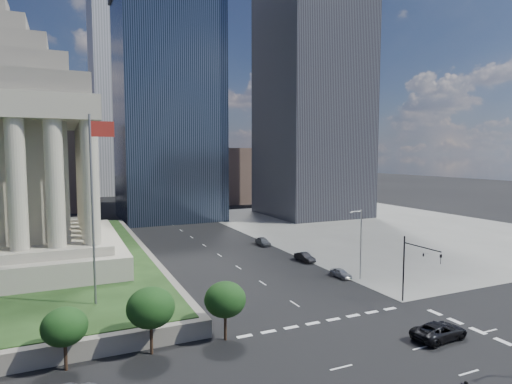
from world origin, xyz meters
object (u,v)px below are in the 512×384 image
street_lamp_north (360,240)px  parked_sedan_near (341,273)px  parked_sedan_mid (305,257)px  parked_sedan_far (263,241)px  traffic_signal_ne (415,262)px  flagpole (94,199)px  pickup_truck (439,331)px

street_lamp_north → parked_sedan_near: (-1.83, 1.82, -5.02)m
parked_sedan_mid → parked_sedan_far: 14.31m
street_lamp_north → traffic_signal_ne: bearing=-94.2°
street_lamp_north → parked_sedan_mid: bearing=98.6°
flagpole → parked_sedan_near: size_ratio=5.33×
flagpole → parked_sedan_far: flagpole is taller
street_lamp_north → parked_sedan_mid: (-1.83, 12.02, -4.96)m
parked_sedan_far → street_lamp_north: bearing=-81.1°
parked_sedan_mid → pickup_truck: bearing=-101.8°
parked_sedan_mid → parked_sedan_far: parked_sedan_far is taller
parked_sedan_near → traffic_signal_ne: bearing=-88.2°
parked_sedan_near → parked_sedan_mid: parked_sedan_mid is taller
traffic_signal_ne → pickup_truck: (-4.62, -8.00, -4.43)m
traffic_signal_ne → parked_sedan_near: size_ratio=2.13×
traffic_signal_ne → parked_sedan_far: 37.92m
traffic_signal_ne → parked_sedan_mid: (-1.00, 23.32, -4.54)m
flagpole → pickup_truck: (29.71, -18.31, -12.30)m
pickup_truck → parked_sedan_near: (3.62, 21.13, -0.18)m
street_lamp_north → parked_sedan_mid: size_ratio=2.33×
parked_sedan_near → pickup_truck: bearing=-102.3°
traffic_signal_ne → parked_sedan_mid: traffic_signal_ne is taller
traffic_signal_ne → pickup_truck: bearing=-120.0°
flagpole → traffic_signal_ne: flagpole is taller
street_lamp_north → parked_sedan_mid: 13.13m
flagpole → traffic_signal_ne: (34.33, -10.30, -7.86)m
parked_sedan_near → parked_sedan_mid: bearing=87.5°
flagpole → parked_sedan_far: size_ratio=4.32×
street_lamp_north → parked_sedan_far: bearing=96.1°
pickup_truck → parked_sedan_near: size_ratio=1.57×
traffic_signal_ne → parked_sedan_mid: 23.78m
traffic_signal_ne → parked_sedan_near: bearing=94.4°
flagpole → parked_sedan_near: (33.33, 2.82, -12.48)m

